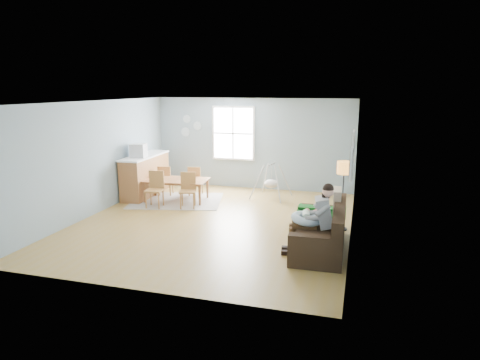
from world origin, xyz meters
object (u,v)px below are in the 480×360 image
(chair_nw, at_px, (165,179))
(counter, at_px, (145,175))
(floor_lamp, at_px, (344,174))
(storage_cube, at_px, (330,249))
(baby_swing, at_px, (271,183))
(monitor, at_px, (138,151))
(chair_se, at_px, (188,188))
(toddler, at_px, (320,209))
(dining_table, at_px, (176,190))
(sofa, at_px, (323,234))
(chair_sw, at_px, (155,187))
(chair_ne, at_px, (195,179))
(father, at_px, (315,217))

(chair_nw, height_order, counter, counter)
(floor_lamp, xyz_separation_m, storage_cube, (-0.11, -1.84, -1.01))
(chair_nw, bearing_deg, baby_swing, 9.81)
(monitor, bearing_deg, chair_nw, 44.40)
(floor_lamp, relative_size, chair_se, 1.66)
(toddler, distance_m, dining_table, 4.64)
(floor_lamp, bearing_deg, chair_nw, 161.20)
(sofa, xyz_separation_m, chair_sw, (-4.39, 1.81, 0.22))
(chair_ne, bearing_deg, chair_se, -77.01)
(chair_sw, bearing_deg, counter, 128.85)
(dining_table, relative_size, chair_sw, 1.82)
(toddler, relative_size, baby_swing, 0.76)
(father, distance_m, counter, 5.98)
(counter, xyz_separation_m, baby_swing, (3.49, 0.63, -0.16))
(floor_lamp, height_order, monitor, monitor)
(dining_table, distance_m, monitor, 1.49)
(toddler, distance_m, monitor, 5.60)
(chair_ne, relative_size, baby_swing, 0.77)
(sofa, height_order, father, father)
(father, bearing_deg, storage_cube, -40.97)
(storage_cube, xyz_separation_m, chair_ne, (-4.01, 3.72, 0.25))
(chair_se, relative_size, chair_nw, 1.06)
(father, height_order, counter, father)
(chair_sw, xyz_separation_m, monitor, (-0.79, 0.63, 0.81))
(floor_lamp, relative_size, storage_cube, 3.31)
(storage_cube, relative_size, counter, 0.22)
(sofa, relative_size, father, 1.60)
(toddler, height_order, dining_table, toddler)
(storage_cube, bearing_deg, chair_nw, 143.93)
(counter, relative_size, baby_swing, 1.91)
(chair_se, bearing_deg, baby_swing, 38.31)
(chair_se, xyz_separation_m, chair_nw, (-1.09, 0.95, -0.03))
(floor_lamp, height_order, chair_sw, floor_lamp)
(sofa, xyz_separation_m, storage_cube, (0.18, -0.58, -0.08))
(chair_sw, bearing_deg, father, -26.46)
(father, distance_m, dining_table, 4.87)
(baby_swing, bearing_deg, chair_nw, -170.19)
(baby_swing, bearing_deg, sofa, -63.58)
(father, distance_m, chair_nw, 5.59)
(dining_table, distance_m, chair_se, 0.75)
(toddler, bearing_deg, floor_lamp, 70.74)
(floor_lamp, bearing_deg, chair_ne, 155.55)
(sofa, xyz_separation_m, toddler, (-0.08, 0.20, 0.42))
(baby_swing, bearing_deg, chair_ne, -171.41)
(father, relative_size, dining_table, 0.80)
(counter, bearing_deg, monitor, -85.48)
(chair_sw, height_order, baby_swing, baby_swing)
(father, height_order, floor_lamp, floor_lamp)
(chair_sw, bearing_deg, baby_swing, 31.67)
(chair_sw, height_order, chair_nw, chair_sw)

